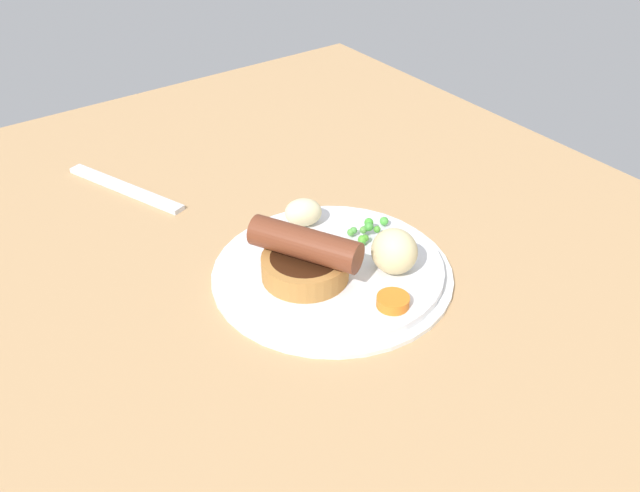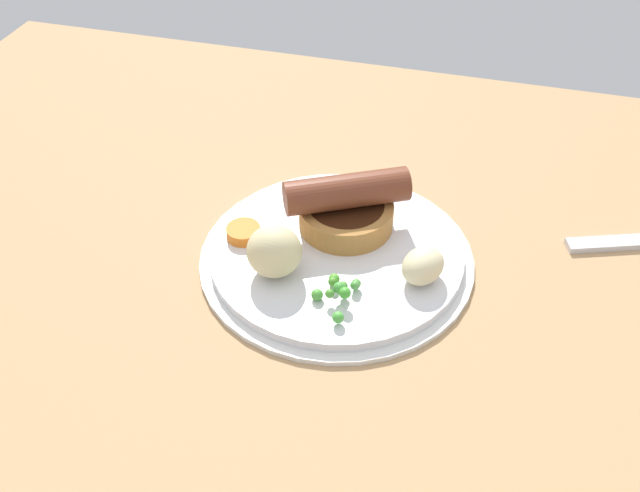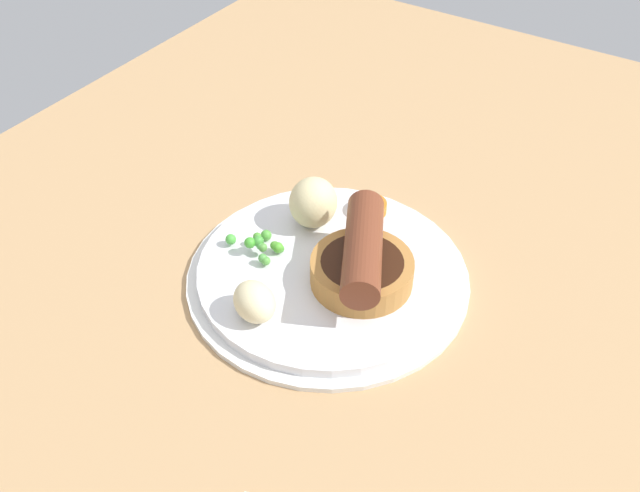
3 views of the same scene
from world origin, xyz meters
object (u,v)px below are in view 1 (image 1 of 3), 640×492
object	(u,v)px
sausage_pudding	(303,256)
potato_chunk_0	(303,212)
pea_pile	(369,231)
dinner_plate	(331,270)
fork	(125,188)
potato_chunk_1	(394,251)
carrot_slice_0	(393,301)

from	to	relation	value
sausage_pudding	potato_chunk_0	size ratio (longest dim) A/B	2.80
pea_pile	sausage_pudding	bearing A→B (deg)	-82.67
dinner_plate	pea_pile	xyz separation A→B (cm)	(-1.38, 5.95, 1.73)
sausage_pudding	pea_pile	distance (cm)	9.41
dinner_plate	fork	xyz separation A→B (cm)	(-28.15, -10.16, -0.27)
dinner_plate	potato_chunk_1	distance (cm)	6.94
sausage_pudding	fork	xyz separation A→B (cm)	(-27.96, -6.87, -3.30)
potato_chunk_1	fork	distance (cm)	35.83
sausage_pudding	pea_pile	xyz separation A→B (cm)	(-1.19, 9.24, -1.31)
potato_chunk_1	dinner_plate	bearing A→B (deg)	-135.99
sausage_pudding	potato_chunk_1	xyz separation A→B (cm)	(4.64, 7.60, 0.10)
potato_chunk_1	carrot_slice_0	distance (cm)	5.77
dinner_plate	pea_pile	bearing A→B (deg)	103.03
fork	potato_chunk_1	bearing A→B (deg)	3.69
fork	sausage_pudding	bearing A→B (deg)	-6.44
dinner_plate	fork	bearing A→B (deg)	-160.15
sausage_pudding	carrot_slice_0	distance (cm)	9.80
potato_chunk_1	carrot_slice_0	size ratio (longest dim) A/B	1.50
dinner_plate	potato_chunk_0	size ratio (longest dim) A/B	6.06
potato_chunk_1	carrot_slice_0	xyz separation A→B (cm)	(4.14, -3.60, -1.79)
potato_chunk_1	fork	world-z (taller)	potato_chunk_1
potato_chunk_1	pea_pile	bearing A→B (deg)	164.21
potato_chunk_1	fork	size ratio (longest dim) A/B	0.26
sausage_pudding	fork	size ratio (longest dim) A/B	0.62
dinner_plate	potato_chunk_0	xyz separation A→B (cm)	(-7.66, 1.89, 2.33)
sausage_pudding	fork	bearing A→B (deg)	166.16
sausage_pudding	fork	world-z (taller)	sausage_pudding
potato_chunk_0	fork	distance (cm)	23.92
dinner_plate	sausage_pudding	size ratio (longest dim) A/B	2.17
dinner_plate	fork	world-z (taller)	dinner_plate
potato_chunk_1	sausage_pudding	bearing A→B (deg)	-121.41
sausage_pudding	potato_chunk_0	distance (cm)	9.12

